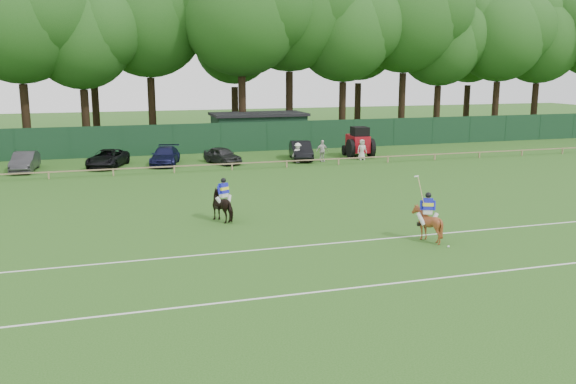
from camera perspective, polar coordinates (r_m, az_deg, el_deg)
name	(u,v)px	position (r m, az deg, el deg)	size (l,w,h in m)	color
ground	(298,239)	(25.54, 0.90, -4.44)	(160.00, 160.00, 0.00)	#1E4C14
horse_dark	(224,206)	(28.56, -6.01, -1.29)	(0.78, 1.71, 1.44)	black
horse_chestnut	(427,224)	(25.81, 12.88, -2.91)	(1.17, 1.31, 1.44)	brown
sedan_grey	(25,162)	(45.84, -23.41, 2.63)	(1.41, 4.05, 1.33)	#323235
suv_black	(108,158)	(45.70, -16.53, 3.03)	(2.08, 4.51, 1.25)	black
sedan_navy	(165,156)	(45.79, -11.43, 3.32)	(1.82, 4.47, 1.30)	#12143A
hatch_grey	(222,155)	(45.71, -6.15, 3.43)	(1.46, 3.62, 1.23)	#2C2C2E
estate_black	(301,151)	(47.34, 1.21, 3.90)	(1.51, 4.34, 1.43)	black
spectator_left	(298,153)	(45.75, 0.92, 3.68)	(0.98, 0.56, 1.51)	white
spectator_mid	(322,151)	(46.44, 3.21, 3.86)	(0.96, 0.40, 1.64)	beige
spectator_right	(362,150)	(47.61, 6.94, 3.96)	(0.78, 0.51, 1.59)	beige
rider_dark	(224,192)	(28.41, -6.03, 0.04)	(0.89, 0.60, 1.41)	silver
rider_chestnut	(428,208)	(25.64, 12.94, -1.43)	(0.91, 0.77, 2.05)	silver
polo_ball	(448,247)	(25.19, 14.78, -4.96)	(0.09, 0.09, 0.09)	silver
pitch_lines	(327,264)	(22.39, 3.68, -6.78)	(60.00, 5.10, 0.01)	silver
pitch_rail	(218,164)	(42.56, -6.59, 2.58)	(62.10, 0.10, 0.50)	#997F5B
perimeter_fence	(198,139)	(51.25, -8.46, 4.97)	(92.08, 0.08, 2.50)	#14351E
utility_shed	(259,130)	(55.33, -2.77, 5.86)	(8.40, 4.40, 3.04)	#14331E
tree_row	(206,142)	(59.55, -7.70, 4.69)	(96.00, 12.00, 21.00)	#26561C
tractor	(358,143)	(49.16, 6.61, 4.62)	(2.13, 3.01, 2.43)	maroon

